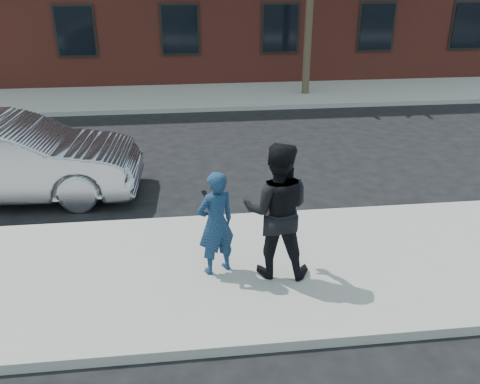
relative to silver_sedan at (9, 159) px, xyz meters
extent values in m
plane|color=black|center=(3.50, -3.20, -0.85)|extent=(100.00, 100.00, 0.00)
cube|color=gray|center=(3.50, -3.45, -0.77)|extent=(50.00, 3.50, 0.15)
cube|color=#999691|center=(3.50, -1.65, -0.77)|extent=(50.00, 0.10, 0.15)
cube|color=gray|center=(3.50, 8.05, -0.77)|extent=(50.00, 3.50, 0.15)
cube|color=#999691|center=(3.50, 6.25, -0.77)|extent=(50.00, 0.10, 0.15)
cube|color=black|center=(7.40, 9.74, 1.35)|extent=(1.30, 0.06, 1.70)
cube|color=black|center=(15.00, 9.74, 1.35)|extent=(1.30, 0.06, 1.70)
cylinder|color=#3D2E24|center=(8.00, 7.80, 1.40)|extent=(0.26, 0.26, 4.20)
imported|color=#999BA3|center=(0.00, 0.00, 0.00)|extent=(5.21, 2.01, 1.69)
imported|color=navy|center=(3.91, -3.48, 0.12)|extent=(0.70, 0.60, 1.63)
cube|color=black|center=(3.78, -3.30, 0.51)|extent=(0.12, 0.14, 0.08)
imported|color=black|center=(4.79, -3.62, 0.34)|extent=(1.14, 0.97, 2.07)
cube|color=black|center=(4.68, -3.41, 0.39)|extent=(0.07, 0.14, 0.06)
camera|label=1|loc=(3.48, -10.07, 3.59)|focal=38.00mm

